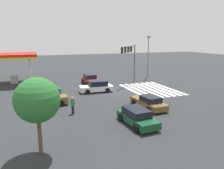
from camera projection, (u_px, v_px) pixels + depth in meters
ground_plane at (112, 93)px, 30.16m from camera, size 149.62×149.62×0.00m
crosswalk_markings at (150, 89)px, 32.27m from camera, size 9.40×6.30×0.01m
traffic_signal_mast at (130, 54)px, 35.54m from camera, size 4.53×4.53×6.34m
car_0 at (137, 117)px, 18.95m from camera, size 4.55×2.33×1.42m
car_1 at (90, 80)px, 35.75m from camera, size 4.15×2.23×1.64m
car_2 at (97, 87)px, 30.54m from camera, size 2.26×4.62×1.59m
car_3 at (47, 99)px, 24.24m from camera, size 2.01×4.34×1.51m
car_4 at (149, 102)px, 23.56m from camera, size 4.97×2.26×1.35m
car_5 at (41, 90)px, 28.69m from camera, size 2.37×4.95×1.44m
gas_station_canopy at (12, 57)px, 35.49m from camera, size 7.44×7.44×4.97m
pedestrian at (73, 104)px, 21.54m from camera, size 0.41×0.41×1.77m
street_light_pole_a at (148, 53)px, 41.11m from camera, size 0.80×0.36×7.74m
tree_corner_a at (37, 100)px, 13.52m from camera, size 2.86×2.86×5.05m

